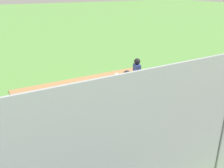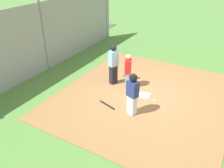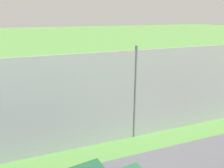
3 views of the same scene
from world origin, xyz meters
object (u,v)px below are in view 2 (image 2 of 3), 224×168
at_px(catcher_mask, 126,75).
at_px(parked_car_blue, 72,23).
at_px(parked_car_green, 41,32).
at_px(umpire, 113,64).
at_px(runner, 133,92).
at_px(catcher, 128,71).
at_px(home_plate, 144,95).
at_px(baseball, 155,100).
at_px(baseball_bat, 107,105).

relative_size(catcher_mask, parked_car_blue, 0.05).
height_order(parked_car_blue, parked_car_green, same).
bearing_deg(umpire, runner, -24.48).
bearing_deg(runner, umpire, 65.53).
height_order(catcher_mask, parked_car_green, parked_car_green).
distance_m(parked_car_blue, parked_car_green, 2.78).
xyz_separation_m(catcher, runner, (1.63, 0.97, 0.13)).
bearing_deg(home_plate, parked_car_green, -109.46).
height_order(runner, baseball, runner).
bearing_deg(runner, parked_car_blue, 69.12).
xyz_separation_m(catcher, catcher_mask, (-0.84, -0.50, -0.70)).
height_order(umpire, parked_car_blue, umpire).
distance_m(baseball_bat, parked_car_blue, 10.22).
distance_m(home_plate, parked_car_green, 9.10).
relative_size(catcher, umpire, 0.84).
bearing_deg(home_plate, catcher_mask, -128.89).
relative_size(catcher, baseball_bat, 1.97).
bearing_deg(baseball_bat, umpire, -51.82).
xyz_separation_m(home_plate, umpire, (-0.28, -1.59, 0.93)).
bearing_deg(parked_car_blue, baseball, 62.54).
height_order(umpire, runner, umpire).
bearing_deg(catcher_mask, parked_car_green, -104.84).
bearing_deg(parked_car_green, baseball_bat, 51.76).
bearing_deg(catcher, catcher_mask, 97.10).
relative_size(baseball, parked_car_green, 0.02).
height_order(catcher, umpire, umpire).
height_order(baseball_bat, baseball, baseball).
height_order(baseball_bat, catcher_mask, catcher_mask).
bearing_deg(baseball, parked_car_green, -109.53).
xyz_separation_m(home_plate, runner, (1.35, 0.08, 0.88)).
bearing_deg(catcher, baseball_bat, -114.68).
distance_m(catcher, umpire, 0.71).
xyz_separation_m(baseball_bat, parked_car_green, (-4.38, -7.63, 0.55)).
bearing_deg(parked_car_blue, home_plate, 61.78).
bearing_deg(parked_car_blue, catcher_mask, 62.59).
height_order(umpire, catcher_mask, umpire).
distance_m(umpire, runner, 2.32).
relative_size(runner, parked_car_blue, 0.36).
bearing_deg(home_plate, baseball_bat, -34.32).
bearing_deg(parked_car_green, parked_car_blue, 164.37).
relative_size(catcher, parked_car_blue, 0.34).
relative_size(catcher, baseball, 20.08).
height_order(baseball, parked_car_blue, parked_car_blue).
height_order(home_plate, parked_car_blue, parked_car_blue).
relative_size(umpire, parked_car_green, 0.40).
bearing_deg(baseball_bat, baseball, -125.11).
bearing_deg(catcher_mask, catcher, 30.63).
bearing_deg(umpire, baseball_bat, -48.30).
xyz_separation_m(umpire, baseball_bat, (1.64, 0.66, -0.91)).
distance_m(home_plate, baseball, 0.56).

